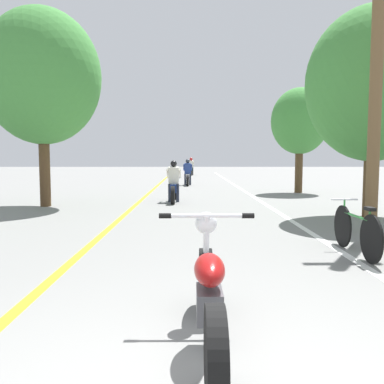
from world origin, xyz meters
TOP-DOWN VIEW (x-y plane):
  - lane_stripe_center at (-1.70, 12.95)m, footprint 0.14×48.00m
  - lane_stripe_edge at (2.43, 12.95)m, footprint 0.14×48.00m
  - utility_pole at (3.62, 5.86)m, footprint 1.10×0.24m
  - roadside_tree_right_near at (4.53, 8.01)m, footprint 3.30×2.97m
  - roadside_tree_right_far at (4.63, 15.03)m, footprint 2.41×2.17m
  - roadside_tree_left at (-4.42, 10.28)m, footprint 3.52×3.16m
  - motorcycle_foreground at (0.16, 1.00)m, footprint 0.87×2.13m
  - motorcycle_rider_lead at (-0.53, 11.50)m, footprint 0.50×2.01m
  - motorcycle_rider_mid at (-0.11, 19.60)m, footprint 0.50×2.09m
  - motorcycle_rider_far at (0.11, 31.50)m, footprint 0.50×2.05m
  - bicycle_parked at (2.59, 4.06)m, footprint 0.44×1.79m

SIDE VIEW (x-z plane):
  - lane_stripe_center at x=-1.70m, z-range 0.00..0.01m
  - lane_stripe_edge at x=2.43m, z-range 0.00..0.01m
  - bicycle_parked at x=2.59m, z-range -0.03..0.79m
  - motorcycle_foreground at x=0.16m, z-range -0.07..0.93m
  - motorcycle_rider_lead at x=-0.53m, z-range -0.17..1.22m
  - motorcycle_rider_mid at x=-0.11m, z-range -0.17..1.23m
  - motorcycle_rider_far at x=0.11m, z-range -0.18..1.28m
  - roadside_tree_right_far at x=4.63m, z-range 0.79..5.19m
  - utility_pole at x=3.62m, z-range 0.09..6.13m
  - roadside_tree_right_near at x=4.53m, z-range 0.69..5.89m
  - roadside_tree_left at x=-4.42m, z-range 0.93..6.86m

